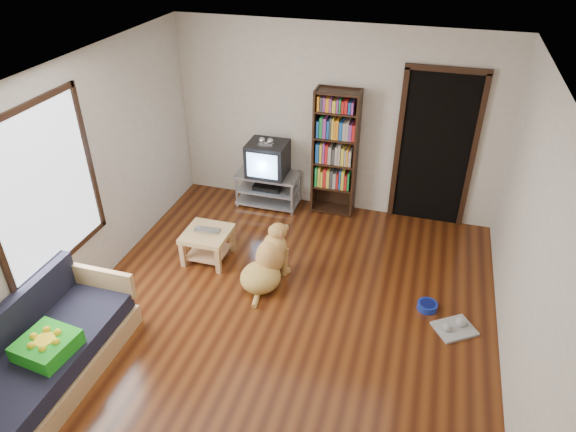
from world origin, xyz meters
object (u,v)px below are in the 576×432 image
(dog_bowl, at_px, (427,306))
(tv_stand, at_px, (268,188))
(bookshelf, at_px, (336,147))
(sofa, at_px, (48,354))
(coffee_table, at_px, (207,240))
(dog, at_px, (267,263))
(green_cushion, at_px, (47,345))
(crt_tv, at_px, (268,158))
(laptop, at_px, (206,232))
(grey_rag, at_px, (454,329))

(dog_bowl, xyz_separation_m, tv_stand, (-2.41, 1.69, 0.23))
(dog_bowl, distance_m, tv_stand, 2.95)
(bookshelf, bearing_deg, sofa, -117.32)
(coffee_table, bearing_deg, dog, -14.95)
(green_cushion, relative_size, tv_stand, 0.51)
(crt_tv, bearing_deg, coffee_table, -101.10)
(sofa, xyz_separation_m, dog, (1.53, 1.90, 0.01))
(coffee_table, bearing_deg, laptop, -90.00)
(green_cushion, relative_size, grey_rag, 1.14)
(bookshelf, xyz_separation_m, sofa, (-1.92, -3.72, -0.74))
(green_cushion, bearing_deg, grey_rag, 32.90)
(laptop, relative_size, dog_bowl, 1.45)
(tv_stand, bearing_deg, coffee_table, -101.25)
(grey_rag, xyz_separation_m, bookshelf, (-1.76, 2.03, 0.99))
(green_cushion, relative_size, bookshelf, 0.25)
(green_cushion, distance_m, coffee_table, 2.29)
(green_cushion, relative_size, sofa, 0.25)
(laptop, bearing_deg, tv_stand, 74.65)
(laptop, relative_size, tv_stand, 0.35)
(laptop, distance_m, tv_stand, 1.57)
(tv_stand, relative_size, coffee_table, 1.64)
(dog_bowl, relative_size, sofa, 0.12)
(laptop, distance_m, grey_rag, 3.06)
(laptop, distance_m, bookshelf, 2.13)
(crt_tv, bearing_deg, dog, -72.26)
(green_cushion, bearing_deg, coffee_table, 82.41)
(sofa, bearing_deg, dog, 51.05)
(sofa, bearing_deg, bookshelf, 62.68)
(dog_bowl, relative_size, dog, 0.25)
(crt_tv, bearing_deg, laptop, -100.89)
(tv_stand, relative_size, dog, 1.01)
(laptop, relative_size, sofa, 0.18)
(sofa, xyz_separation_m, coffee_table, (0.67, 2.13, 0.02))
(green_cushion, bearing_deg, laptop, 82.22)
(bookshelf, distance_m, sofa, 4.26)
(laptop, xyz_separation_m, grey_rag, (3.01, -0.41, -0.40))
(grey_rag, bearing_deg, dog_bowl, 140.19)
(grey_rag, bearing_deg, crt_tv, 144.09)
(coffee_table, bearing_deg, crt_tv, 78.90)
(grey_rag, relative_size, bookshelf, 0.22)
(laptop, height_order, sofa, sofa)
(dog_bowl, distance_m, grey_rag, 0.39)
(dog_bowl, bearing_deg, coffee_table, 176.03)
(green_cushion, distance_m, crt_tv, 3.84)
(sofa, bearing_deg, tv_stand, 74.98)
(bookshelf, height_order, sofa, bookshelf)
(tv_stand, xyz_separation_m, coffee_table, (-0.30, -1.50, 0.01))
(dog_bowl, height_order, grey_rag, dog_bowl)
(crt_tv, relative_size, dog, 0.65)
(dog_bowl, bearing_deg, crt_tv, 144.60)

